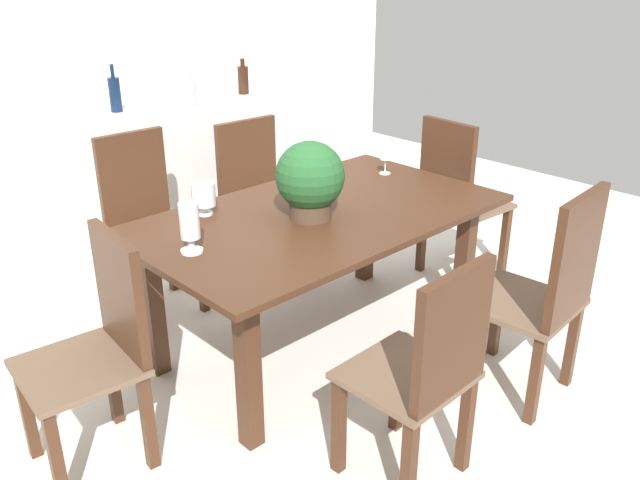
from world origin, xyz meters
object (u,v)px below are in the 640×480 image
(chair_far_right, at_px, (258,187))
(crystal_vase_left, at_px, (190,224))
(dining_table, at_px, (319,232))
(wine_bottle_clear, at_px, (191,96))
(wine_bottle_green, at_px, (115,94))
(flower_centerpiece, at_px, (310,179))
(wine_bottle_amber, at_px, (243,79))
(chair_head_end, at_px, (100,342))
(crystal_vase_center_near, at_px, (204,195))
(wine_glass, at_px, (386,155))
(chair_foot_end, at_px, (456,194))
(kitchen_counter, at_px, (193,169))
(chair_near_left, at_px, (427,368))
(chair_near_right, at_px, (547,289))
(chair_far_left, at_px, (144,216))

(chair_far_right, relative_size, crystal_vase_left, 4.29)
(dining_table, relative_size, chair_far_right, 1.91)
(wine_bottle_clear, bearing_deg, wine_bottle_green, 144.50)
(flower_centerpiece, distance_m, wine_bottle_amber, 2.12)
(wine_bottle_clear, bearing_deg, chair_head_end, -133.31)
(crystal_vase_center_near, distance_m, wine_glass, 1.12)
(dining_table, relative_size, chair_head_end, 1.89)
(crystal_vase_left, bearing_deg, wine_bottle_clear, 55.89)
(chair_foot_end, bearing_deg, dining_table, 94.94)
(wine_glass, bearing_deg, crystal_vase_left, -173.97)
(wine_bottle_green, bearing_deg, dining_table, -89.42)
(chair_far_right, distance_m, kitchen_counter, 0.78)
(wine_glass, bearing_deg, chair_near_left, -133.08)
(dining_table, relative_size, crystal_vase_left, 8.22)
(chair_near_right, distance_m, crystal_vase_center_near, 1.61)
(wine_bottle_amber, bearing_deg, wine_glass, -99.44)
(crystal_vase_left, relative_size, wine_bottle_clear, 0.94)
(chair_near_left, bearing_deg, wine_bottle_green, -98.61)
(dining_table, xyz_separation_m, wine_bottle_green, (-0.02, 1.92, 0.40))
(chair_near_left, distance_m, chair_foot_end, 1.85)
(kitchen_counter, distance_m, wine_bottle_clear, 0.57)
(chair_far_left, bearing_deg, dining_table, -65.57)
(chair_near_left, relative_size, crystal_vase_left, 4.32)
(flower_centerpiece, height_order, wine_bottle_green, wine_bottle_green)
(wine_bottle_amber, distance_m, wine_bottle_clear, 0.61)
(flower_centerpiece, relative_size, crystal_vase_left, 1.69)
(flower_centerpiece, bearing_deg, wine_bottle_amber, 60.63)
(chair_near_left, xyz_separation_m, wine_bottle_clear, (0.78, 2.62, 0.49))
(chair_far_left, relative_size, chair_far_right, 1.07)
(wine_bottle_green, distance_m, wine_bottle_clear, 0.49)
(kitchen_counter, bearing_deg, chair_foot_end, -67.63)
(chair_near_left, distance_m, flower_centerpiece, 1.09)
(wine_bottle_green, bearing_deg, chair_near_left, -97.50)
(crystal_vase_left, bearing_deg, chair_foot_end, -0.71)
(dining_table, relative_size, wine_bottle_green, 5.83)
(dining_table, height_order, flower_centerpiece, flower_centerpiece)
(chair_head_end, bearing_deg, dining_table, 96.02)
(chair_foot_end, distance_m, flower_centerpiece, 1.30)
(chair_far_left, xyz_separation_m, chair_far_right, (0.81, 0.00, -0.03))
(flower_centerpiece, bearing_deg, chair_far_left, 107.44)
(crystal_vase_center_near, relative_size, kitchen_counter, 0.10)
(wine_glass, height_order, wine_bottle_clear, wine_bottle_clear)
(chair_far_left, distance_m, wine_bottle_amber, 1.66)
(chair_foot_end, xyz_separation_m, kitchen_counter, (-0.72, 1.76, -0.08))
(flower_centerpiece, bearing_deg, dining_table, 17.54)
(wine_bottle_amber, height_order, wine_bottle_green, wine_bottle_green)
(wine_glass, bearing_deg, chair_far_right, 108.70)
(chair_near_left, xyz_separation_m, chair_head_end, (-0.77, 0.97, 0.00))
(chair_head_end, height_order, crystal_vase_center_near, chair_head_end)
(chair_far_left, relative_size, chair_head_end, 1.06)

